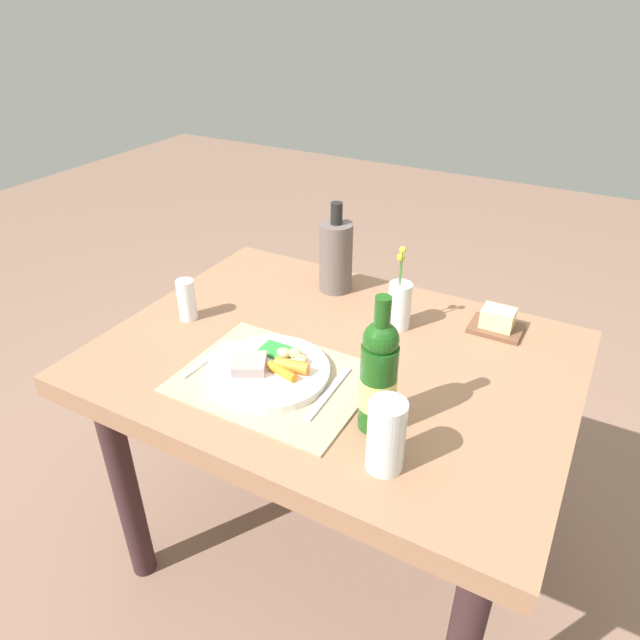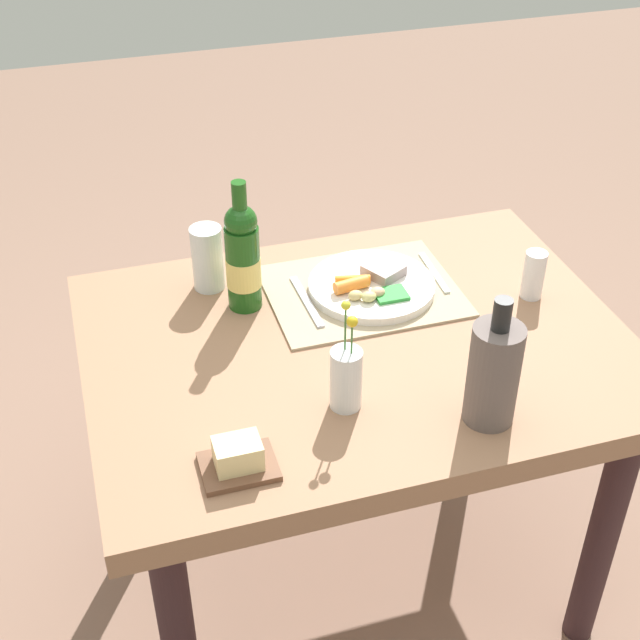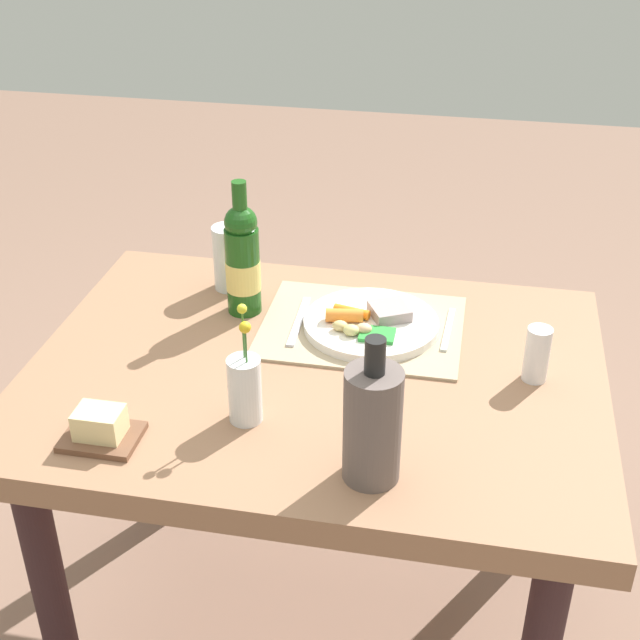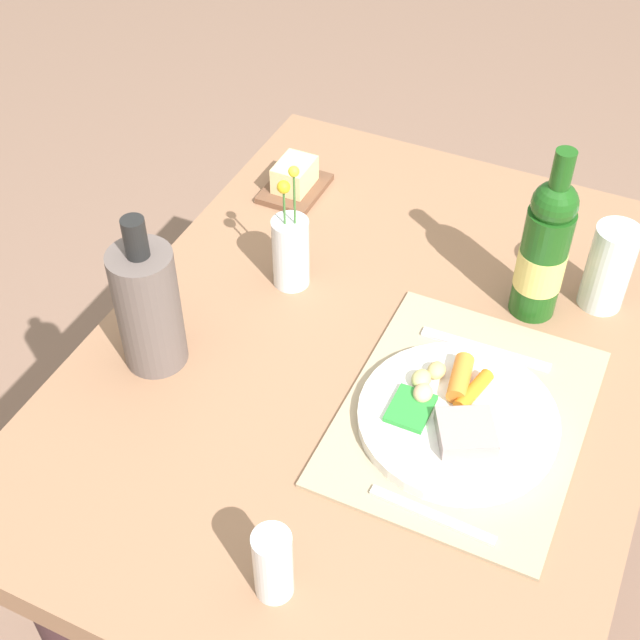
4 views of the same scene
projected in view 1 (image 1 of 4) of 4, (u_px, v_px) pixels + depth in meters
The scene contains 12 objects.
ground_plane at pixel (331, 550), 1.75m from camera, with size 8.00×8.00×0.00m, color #856453.
dining_table at pixel (334, 386), 1.42m from camera, with size 1.11×0.83×0.73m.
placemat at pixel (275, 379), 1.28m from camera, with size 0.41×0.33×0.01m, color tan.
dinner_plate at pixel (269, 370), 1.28m from camera, with size 0.28×0.28×0.05m.
fork at pixel (207, 359), 1.34m from camera, with size 0.01×0.17×0.01m, color silver.
knife at pixel (329, 393), 1.23m from camera, with size 0.02×0.20×0.01m, color silver.
water_tumbler at pixel (386, 440), 1.02m from camera, with size 0.07×0.07×0.15m.
flower_vase at pixel (399, 304), 1.44m from camera, with size 0.06×0.06×0.23m.
wine_bottle at pixel (378, 377), 1.09m from camera, with size 0.07×0.07×0.29m.
butter_dish at pixel (497, 322), 1.45m from camera, with size 0.13×0.10×0.06m.
salt_shaker at pixel (187, 300), 1.49m from camera, with size 0.05×0.05×0.11m, color white.
cooler_bottle at pixel (336, 256), 1.60m from camera, with size 0.09×0.09×0.26m.
Camera 1 is at (0.52, -1.01, 1.51)m, focal length 31.99 mm.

